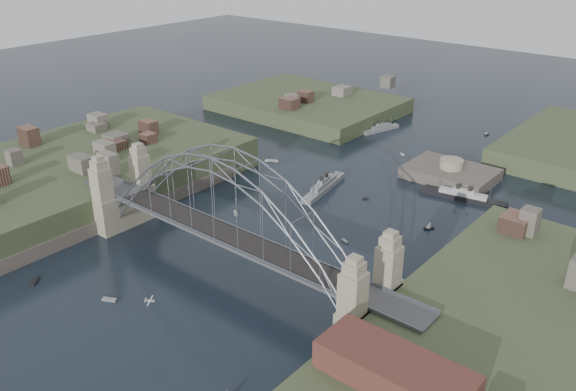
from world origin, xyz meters
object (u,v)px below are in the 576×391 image
(bridge, at_px, (225,216))
(ocean_liner, at_px, (463,197))
(wharf_shed, at_px, (395,371))
(naval_cruiser_near, at_px, (324,187))
(fort_island, at_px, (450,180))
(naval_cruiser_far, at_px, (381,129))

(bridge, bearing_deg, ocean_liner, 71.42)
(wharf_shed, relative_size, naval_cruiser_near, 0.99)
(ocean_liner, bearing_deg, fort_island, 129.22)
(fort_island, bearing_deg, naval_cruiser_far, 147.16)
(fort_island, height_order, naval_cruiser_far, fort_island)
(naval_cruiser_near, distance_m, ocean_liner, 33.82)
(bridge, height_order, naval_cruiser_near, bridge)
(fort_island, bearing_deg, bridge, -99.73)
(bridge, height_order, naval_cruiser_far, bridge)
(wharf_shed, xyz_separation_m, naval_cruiser_far, (-66.75, 106.43, -9.25))
(bridge, xyz_separation_m, naval_cruiser_far, (-22.75, 92.43, -11.58))
(bridge, height_order, ocean_liner, bridge)
(wharf_shed, distance_m, naval_cruiser_near, 78.41)
(fort_island, distance_m, wharf_shed, 90.48)
(naval_cruiser_far, bearing_deg, wharf_shed, -57.90)
(ocean_liner, bearing_deg, naval_cruiser_far, 142.92)
(ocean_liner, bearing_deg, wharf_shed, -72.15)
(fort_island, relative_size, naval_cruiser_far, 1.55)
(fort_island, distance_m, ocean_liner, 12.97)
(naval_cruiser_near, distance_m, naval_cruiser_far, 51.28)
(bridge, relative_size, naval_cruiser_far, 5.91)
(naval_cruiser_far, bearing_deg, fort_island, -32.84)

